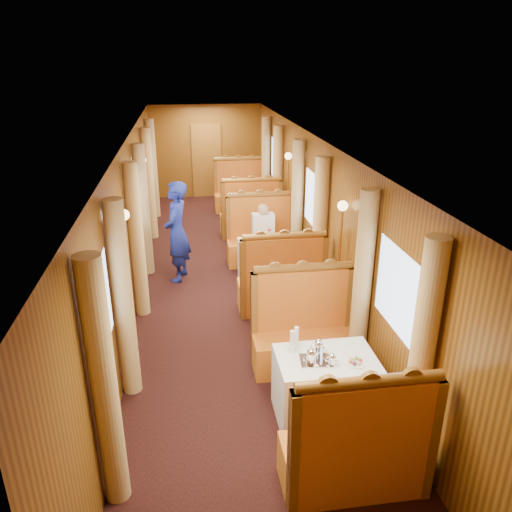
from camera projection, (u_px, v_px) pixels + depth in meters
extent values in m
cube|color=#8E5B20|center=(207.00, 161.00, 13.75)|extent=(0.80, 0.04, 2.00)
cube|color=white|center=(325.00, 387.00, 5.40)|extent=(1.05, 0.72, 0.75)
cube|color=#AE3C13|center=(352.00, 464.00, 4.58)|extent=(1.30, 0.55, 0.45)
cube|color=#AE3C13|center=(366.00, 425.00, 4.15)|extent=(1.30, 0.12, 0.80)
cylinder|color=#8E5B20|center=(370.00, 381.00, 3.99)|extent=(1.23, 0.10, 0.10)
cube|color=#AE3C13|center=(304.00, 351.00, 6.33)|extent=(1.30, 0.55, 0.45)
cube|color=#AE3C13|center=(302.00, 299.00, 6.29)|extent=(1.30, 0.12, 0.80)
cylinder|color=#8E5B20|center=(303.00, 267.00, 6.12)|extent=(1.23, 0.10, 0.10)
cube|color=white|center=(270.00, 263.00, 8.61)|extent=(1.05, 0.72, 0.75)
cube|color=#AE3C13|center=(280.00, 295.00, 7.79)|extent=(1.30, 0.55, 0.45)
cube|color=#AE3C13|center=(284.00, 264.00, 7.36)|extent=(1.30, 0.12, 0.80)
cylinder|color=#8E5B20|center=(284.00, 236.00, 7.20)|extent=(1.23, 0.10, 0.10)
cube|color=#AE3C13|center=(261.00, 251.00, 9.54)|extent=(1.30, 0.55, 0.45)
cube|color=#AE3C13|center=(260.00, 217.00, 9.50)|extent=(1.30, 0.12, 0.80)
cylinder|color=#8E5B20|center=(260.00, 194.00, 9.33)|extent=(1.23, 0.10, 0.10)
cube|color=white|center=(245.00, 207.00, 11.82)|extent=(1.05, 0.72, 0.75)
cube|color=#AE3C13|center=(250.00, 225.00, 11.00)|extent=(1.30, 0.55, 0.45)
cube|color=#AE3C13|center=(252.00, 200.00, 10.57)|extent=(1.30, 0.12, 0.80)
cylinder|color=#8E5B20|center=(251.00, 180.00, 10.41)|extent=(1.23, 0.10, 0.10)
cube|color=#AE3C13|center=(240.00, 202.00, 12.75)|extent=(1.30, 0.55, 0.45)
cube|color=#AE3C13|center=(239.00, 176.00, 12.71)|extent=(1.30, 0.12, 0.80)
cylinder|color=#8E5B20|center=(239.00, 159.00, 12.55)|extent=(1.23, 0.10, 0.10)
cube|color=silver|center=(316.00, 361.00, 5.19)|extent=(0.37, 0.30, 0.01)
cylinder|color=white|center=(355.00, 363.00, 5.15)|extent=(0.21, 0.21, 0.01)
cylinder|color=white|center=(292.00, 349.00, 5.33)|extent=(0.08, 0.08, 0.08)
cylinder|color=white|center=(292.00, 338.00, 5.28)|extent=(0.05, 0.05, 0.18)
cylinder|color=white|center=(296.00, 345.00, 5.40)|extent=(0.08, 0.08, 0.08)
cylinder|color=white|center=(296.00, 335.00, 5.35)|extent=(0.05, 0.05, 0.18)
cylinder|color=silver|center=(269.00, 239.00, 8.45)|extent=(0.06, 0.06, 0.14)
cylinder|color=silver|center=(245.00, 188.00, 11.64)|extent=(0.06, 0.06, 0.14)
cylinder|color=tan|center=(104.00, 388.00, 4.10)|extent=(0.22, 0.22, 2.35)
cylinder|color=tan|center=(123.00, 301.00, 5.53)|extent=(0.22, 0.22, 2.35)
cylinder|color=tan|center=(421.00, 360.00, 4.47)|extent=(0.22, 0.22, 2.35)
cylinder|color=tan|center=(362.00, 286.00, 5.90)|extent=(0.22, 0.22, 2.35)
cylinder|color=tan|center=(137.00, 241.00, 7.31)|extent=(0.22, 0.22, 2.35)
cylinder|color=tan|center=(143.00, 211.00, 8.74)|extent=(0.22, 0.22, 2.35)
cylinder|color=tan|center=(319.00, 232.00, 7.68)|extent=(0.22, 0.22, 2.35)
cylinder|color=tan|center=(297.00, 205.00, 9.11)|extent=(0.22, 0.22, 2.35)
cylinder|color=tan|center=(149.00, 184.00, 10.52)|extent=(0.22, 0.22, 2.35)
cylinder|color=tan|center=(153.00, 169.00, 11.95)|extent=(0.22, 0.22, 2.35)
cylinder|color=tan|center=(278.00, 180.00, 10.89)|extent=(0.22, 0.22, 2.35)
cylinder|color=tan|center=(266.00, 166.00, 12.32)|extent=(0.22, 0.22, 2.35)
cylinder|color=#BF8C3F|center=(131.00, 285.00, 6.51)|extent=(0.04, 0.04, 1.85)
sphere|color=#FFD18C|center=(124.00, 215.00, 6.15)|extent=(0.14, 0.14, 0.14)
cylinder|color=#BF8C3F|center=(338.00, 272.00, 6.88)|extent=(0.04, 0.04, 1.85)
sphere|color=#FFD18C|center=(343.00, 206.00, 6.53)|extent=(0.14, 0.14, 0.14)
cylinder|color=#BF8C3F|center=(147.00, 209.00, 9.72)|extent=(0.04, 0.04, 1.85)
sphere|color=#FFD18C|center=(142.00, 160.00, 9.36)|extent=(0.14, 0.14, 0.14)
cylinder|color=#BF8C3F|center=(287.00, 203.00, 10.10)|extent=(0.04, 0.04, 1.85)
sphere|color=#FFD18C|center=(288.00, 156.00, 9.74)|extent=(0.14, 0.14, 0.14)
imported|color=navy|center=(177.00, 232.00, 8.58)|extent=(0.57, 0.73, 1.77)
cube|color=beige|center=(263.00, 228.00, 9.19)|extent=(0.40, 0.24, 0.55)
sphere|color=tan|center=(263.00, 209.00, 9.05)|extent=(0.20, 0.20, 0.20)
cube|color=beige|center=(264.00, 243.00, 9.12)|extent=(0.36, 0.30, 0.14)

